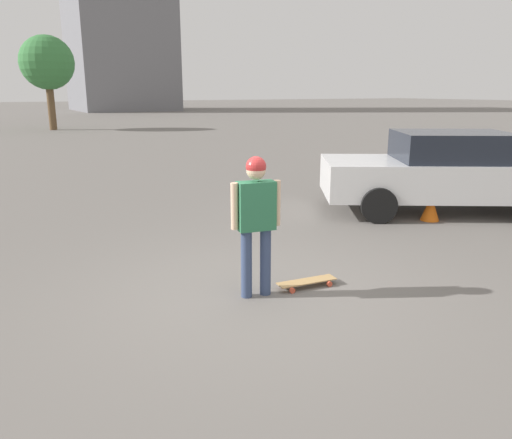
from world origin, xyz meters
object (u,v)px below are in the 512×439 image
Objects in this scene: person at (256,213)px; traffic_cone at (431,208)px; skateboard at (307,282)px; car_parked_near at (445,171)px.

person reaches higher than traffic_cone.
person is at bearing -1.14° from skateboard.
person is 2.12× the size of skateboard.
skateboard is at bearing 3.10° from person.
person reaches higher than car_parked_near.
traffic_cone is at bearing -152.55° from skateboard.
traffic_cone is (-0.39, 0.77, -0.56)m from car_parked_near.
person is at bearing 108.50° from traffic_cone.
skateboard is (-0.07, -0.67, -0.93)m from person.
car_parked_near is at bearing -151.75° from skateboard.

